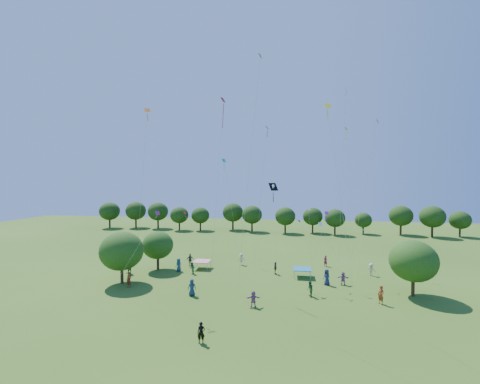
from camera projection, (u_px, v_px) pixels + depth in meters
name	position (u px, v px, depth m)	size (l,w,h in m)	color
ground	(208.00, 355.00, 22.46)	(160.00, 160.00, 0.00)	#42661E
near_tree_west	(122.00, 251.00, 38.18)	(5.10, 5.10, 6.19)	#422B19
near_tree_north	(158.00, 245.00, 44.08)	(4.22, 4.22, 5.32)	#422B19
near_tree_east	(413.00, 261.00, 33.93)	(4.85, 4.85, 5.94)	#422B19
treeline	(260.00, 215.00, 77.27)	(88.01, 8.77, 6.77)	#422B19
tent_red_stripe	(202.00, 261.00, 44.68)	(2.20, 2.20, 1.10)	red
tent_blue	(302.00, 269.00, 40.72)	(2.20, 2.20, 1.10)	#196AA3
man_in_black	(201.00, 333.00, 24.14)	(0.60, 0.38, 1.60)	black
crowd_person_0	(179.00, 265.00, 43.39)	(0.86, 0.46, 1.74)	navy
crowd_person_1	(129.00, 280.00, 36.80)	(0.65, 0.42, 1.75)	maroon
crowd_person_2	(192.00, 268.00, 42.07)	(0.76, 0.41, 1.55)	#29603B
crowd_person_3	(241.00, 259.00, 46.72)	(1.09, 0.49, 1.67)	beige
crowd_person_4	(275.00, 268.00, 41.97)	(0.95, 0.43, 1.62)	#39322E
crowd_person_5	(343.00, 278.00, 37.76)	(1.42, 0.51, 1.52)	#935897
crowd_person_6	(192.00, 287.00, 34.12)	(0.88, 0.48, 1.78)	#1A304C
crowd_person_7	(325.00, 261.00, 45.88)	(0.60, 0.38, 1.60)	maroon
crowd_person_8	(310.00, 289.00, 33.85)	(0.81, 0.44, 1.64)	#24552B
crowd_person_9	(371.00, 269.00, 41.42)	(1.03, 0.46, 1.58)	#BBB296
crowd_person_10	(190.00, 260.00, 46.04)	(1.04, 0.47, 1.77)	#473F39
crowd_person_11	(253.00, 299.00, 31.14)	(1.46, 0.52, 1.57)	#A15E92
crowd_person_12	(327.00, 277.00, 37.66)	(0.92, 0.50, 1.86)	navy
crowd_person_13	(381.00, 295.00, 31.77)	(0.69, 0.44, 1.85)	maroon
crowd_person_14	(129.00, 267.00, 42.17)	(0.94, 0.51, 1.91)	#235325
pirate_kite	(273.00, 188.00, 39.04)	(1.36, 4.76, 10.69)	black
red_high_kite	(221.00, 130.00, 39.45)	(0.83, 4.48, 21.37)	red
small_kite_0	(189.00, 224.00, 50.01)	(4.06, 4.61, 5.99)	red
small_kite_1	(145.00, 146.00, 36.74)	(3.11, 2.52, 19.16)	#E0570B
small_kite_2	(334.00, 150.00, 29.71)	(3.44, 4.22, 17.96)	yellow
small_kite_3	(265.00, 157.00, 42.05)	(1.74, 2.42, 18.21)	#167D45
small_kite_4	(308.00, 230.00, 47.66)	(5.58, 5.71, 4.96)	#123EBA
small_kite_5	(148.00, 230.00, 32.79)	(5.58, 1.53, 7.89)	#A31B84
small_kite_6	(309.00, 218.00, 39.08)	(0.73, 0.63, 7.78)	silver
small_kite_7	(226.00, 175.00, 50.45)	(3.50, 4.46, 14.49)	#0DC4B0
small_kite_8	(253.00, 133.00, 30.75)	(2.74, 2.86, 22.74)	#C3510B
small_kite_9	(370.00, 160.00, 39.90)	(2.65, 3.31, 18.43)	red
small_kite_10	(347.00, 159.00, 46.16)	(0.54, 5.58, 18.86)	#CFEC15
small_kite_11	(362.00, 234.00, 37.58)	(1.76, 3.59, 5.54)	#248317
small_kite_12	(343.00, 151.00, 41.45)	(0.73, 1.31, 22.81)	#1585D7
small_kite_13	(324.00, 224.00, 37.86)	(1.90, 1.17, 7.35)	#621582
small_kite_14	(322.00, 228.00, 43.53)	(2.75, 0.60, 5.30)	white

